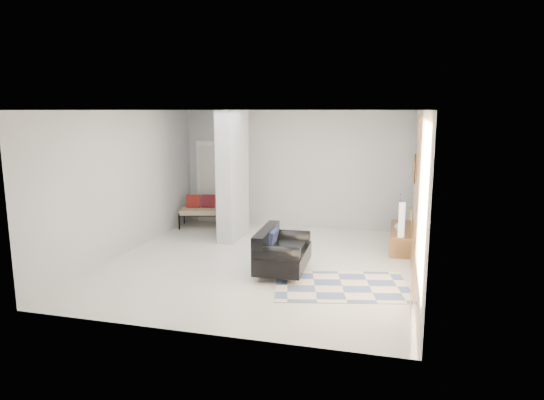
# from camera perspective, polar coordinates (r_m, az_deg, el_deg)

# --- Properties ---
(floor) EXTENTS (6.00, 6.00, 0.00)m
(floor) POSITION_cam_1_polar(r_m,az_deg,el_deg) (9.11, -1.25, -7.36)
(floor) COLOR silver
(floor) RESTS_ON ground
(ceiling) EXTENTS (6.00, 6.00, 0.00)m
(ceiling) POSITION_cam_1_polar(r_m,az_deg,el_deg) (8.67, -1.33, 10.53)
(ceiling) COLOR white
(ceiling) RESTS_ON wall_back
(wall_back) EXTENTS (6.00, 0.00, 6.00)m
(wall_back) POSITION_cam_1_polar(r_m,az_deg,el_deg) (11.67, 2.77, 3.64)
(wall_back) COLOR #B3B5B8
(wall_back) RESTS_ON ground
(wall_front) EXTENTS (6.00, 0.00, 6.00)m
(wall_front) POSITION_cam_1_polar(r_m,az_deg,el_deg) (6.01, -9.19, -3.09)
(wall_front) COLOR #B3B5B8
(wall_front) RESTS_ON ground
(wall_left) EXTENTS (0.00, 6.00, 6.00)m
(wall_left) POSITION_cam_1_polar(r_m,az_deg,el_deg) (9.89, -16.80, 1.95)
(wall_left) COLOR #B3B5B8
(wall_left) RESTS_ON ground
(wall_right) EXTENTS (0.00, 6.00, 6.00)m
(wall_right) POSITION_cam_1_polar(r_m,az_deg,el_deg) (8.46, 16.92, 0.55)
(wall_right) COLOR #B3B5B8
(wall_right) RESTS_ON ground
(partition_column) EXTENTS (0.35, 1.20, 2.80)m
(partition_column) POSITION_cam_1_polar(r_m,az_deg,el_deg) (10.62, -4.63, 2.93)
(partition_column) COLOR #B9BEC1
(partition_column) RESTS_ON floor
(hallway_door) EXTENTS (0.85, 0.06, 2.04)m
(hallway_door) POSITION_cam_1_polar(r_m,az_deg,el_deg) (12.28, -6.92, 2.14)
(hallway_door) COLOR white
(hallway_door) RESTS_ON floor
(curtain) EXTENTS (0.00, 2.55, 2.55)m
(curtain) POSITION_cam_1_polar(r_m,az_deg,el_deg) (7.32, 16.63, -0.55)
(curtain) COLOR orange
(curtain) RESTS_ON wall_right
(wall_art) EXTENTS (0.04, 0.45, 0.55)m
(wall_art) POSITION_cam_1_polar(r_m,az_deg,el_deg) (10.11, 16.50, 3.57)
(wall_art) COLOR #32170D
(wall_art) RESTS_ON wall_right
(media_console) EXTENTS (0.45, 1.63, 0.80)m
(media_console) POSITION_cam_1_polar(r_m,az_deg,el_deg) (10.37, 14.98, -4.32)
(media_console) COLOR brown
(media_console) RESTS_ON floor
(loveseat) EXTENTS (0.85, 1.41, 0.76)m
(loveseat) POSITION_cam_1_polar(r_m,az_deg,el_deg) (8.52, 0.95, -6.07)
(loveseat) COLOR silver
(loveseat) RESTS_ON floor
(daybed) EXTENTS (1.73, 1.07, 0.77)m
(daybed) POSITION_cam_1_polar(r_m,az_deg,el_deg) (11.88, -6.98, -1.08)
(daybed) COLOR black
(daybed) RESTS_ON floor
(area_rug) EXTENTS (2.40, 1.86, 0.01)m
(area_rug) POSITION_cam_1_polar(r_m,az_deg,el_deg) (8.01, 8.23, -9.99)
(area_rug) COLOR beige
(area_rug) RESTS_ON floor
(cylinder_lamp) EXTENTS (0.12, 0.12, 0.67)m
(cylinder_lamp) POSITION_cam_1_polar(r_m,az_deg,el_deg) (9.60, 15.01, -2.26)
(cylinder_lamp) COLOR beige
(cylinder_lamp) RESTS_ON media_console
(bronze_figurine) EXTENTS (0.14, 0.14, 0.25)m
(bronze_figurine) POSITION_cam_1_polar(r_m,az_deg,el_deg) (10.81, 14.79, -1.96)
(bronze_figurine) COLOR black
(bronze_figurine) RESTS_ON media_console
(vase) EXTENTS (0.23, 0.23, 0.21)m
(vase) POSITION_cam_1_polar(r_m,az_deg,el_deg) (10.14, 14.77, -2.90)
(vase) COLOR silver
(vase) RESTS_ON media_console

